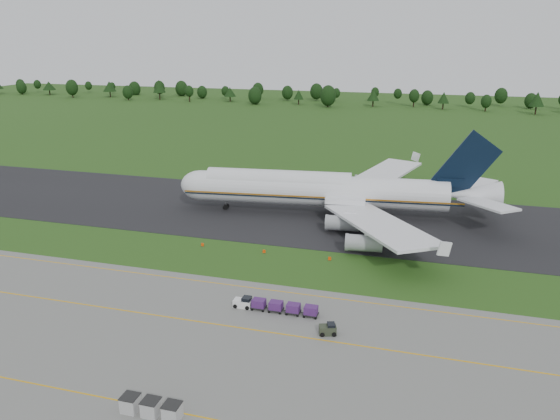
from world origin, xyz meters
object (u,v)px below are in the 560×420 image
(aircraft, at_px, (327,190))
(utility_cart, at_px, (328,330))
(edge_markers, at_px, (264,252))
(baggage_train, at_px, (274,306))
(uld_row, at_px, (151,407))

(aircraft, distance_m, utility_cart, 50.71)
(utility_cart, xyz_separation_m, edge_markers, (-16.52, 24.53, -0.38))
(baggage_train, xyz_separation_m, edge_markers, (-7.97, 20.49, -0.59))
(baggage_train, height_order, uld_row, uld_row)
(aircraft, bearing_deg, uld_row, -93.40)
(baggage_train, distance_m, edge_markers, 21.99)
(aircraft, xyz_separation_m, baggage_train, (1.66, -45.38, -4.70))
(aircraft, relative_size, utility_cart, 27.73)
(aircraft, height_order, utility_cart, aircraft)
(utility_cart, bearing_deg, uld_row, -124.77)
(edge_markers, bearing_deg, utility_cart, -56.05)
(aircraft, distance_m, edge_markers, 26.23)
(edge_markers, bearing_deg, uld_row, -87.29)
(aircraft, xyz_separation_m, edge_markers, (-6.31, -24.90, -5.29))
(baggage_train, distance_m, utility_cart, 9.46)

